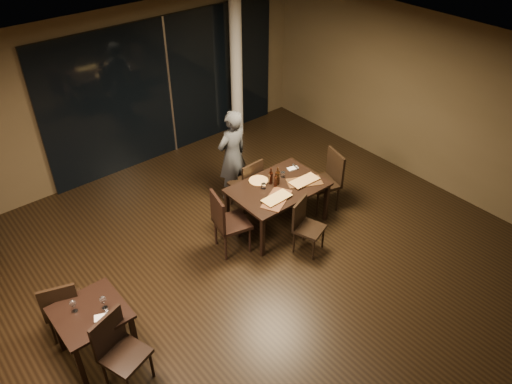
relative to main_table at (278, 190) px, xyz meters
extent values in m
plane|color=black|center=(-1.00, -0.80, -0.68)|extent=(8.00, 8.00, 0.00)
cube|color=#463A25|center=(-1.00, 3.25, 0.82)|extent=(8.00, 0.10, 3.00)
cube|color=#463A25|center=(3.05, -0.80, 0.82)|extent=(0.10, 8.00, 3.00)
cube|color=silver|center=(-1.00, -0.80, 2.34)|extent=(8.00, 8.00, 0.04)
cube|color=black|center=(0.00, 3.16, 0.67)|extent=(5.00, 0.06, 2.70)
cylinder|color=silver|center=(1.40, 2.85, 0.82)|extent=(0.24, 0.24, 3.00)
cube|color=black|center=(0.00, 0.00, 0.05)|extent=(1.50, 1.00, 0.04)
cube|color=black|center=(-0.69, -0.44, -0.32)|extent=(0.06, 0.06, 0.71)
cube|color=black|center=(0.69, -0.44, -0.32)|extent=(0.06, 0.06, 0.71)
cube|color=black|center=(-0.69, 0.44, -0.32)|extent=(0.06, 0.06, 0.71)
cube|color=black|center=(0.69, 0.44, -0.32)|extent=(0.06, 0.06, 0.71)
cube|color=black|center=(-3.40, -0.50, 0.05)|extent=(0.80, 0.80, 0.04)
cube|color=black|center=(-3.74, -0.84, -0.32)|extent=(0.06, 0.06, 0.71)
cube|color=black|center=(-3.06, -0.84, -0.32)|extent=(0.06, 0.06, 0.71)
cube|color=black|center=(-3.74, -0.16, -0.32)|extent=(0.06, 0.06, 0.71)
cube|color=black|center=(-3.06, -0.16, -0.32)|extent=(0.06, 0.06, 0.71)
cube|color=black|center=(-0.09, 0.73, -0.23)|extent=(0.46, 0.46, 0.05)
cylinder|color=black|center=(0.08, 0.92, -0.45)|extent=(0.04, 0.04, 0.45)
cylinder|color=black|center=(-0.28, 0.90, -0.45)|extent=(0.04, 0.04, 0.45)
cylinder|color=black|center=(0.09, 0.56, -0.45)|extent=(0.04, 0.04, 0.45)
cylinder|color=black|center=(-0.26, 0.54, -0.45)|extent=(0.04, 0.04, 0.45)
cube|color=black|center=(-0.08, 0.53, 0.02)|extent=(0.44, 0.06, 0.50)
cube|color=black|center=(-0.06, -0.80, -0.26)|extent=(0.52, 0.52, 0.05)
cylinder|color=black|center=(-0.16, -1.01, -0.47)|extent=(0.03, 0.03, 0.42)
cylinder|color=black|center=(0.15, -0.90, -0.47)|extent=(0.03, 0.03, 0.42)
cylinder|color=black|center=(-0.27, -0.69, -0.47)|extent=(0.03, 0.03, 0.42)
cylinder|color=black|center=(0.04, -0.58, -0.47)|extent=(0.03, 0.03, 0.42)
cube|color=black|center=(-0.12, -0.62, -0.03)|extent=(0.40, 0.17, 0.46)
cube|color=black|center=(-0.94, -0.02, -0.18)|extent=(0.59, 0.59, 0.06)
cylinder|color=black|center=(-0.79, -0.26, -0.43)|extent=(0.04, 0.04, 0.50)
cylinder|color=black|center=(-0.70, 0.13, -0.43)|extent=(0.04, 0.04, 0.50)
cylinder|color=black|center=(-1.18, -0.16, -0.43)|extent=(0.04, 0.04, 0.50)
cylinder|color=black|center=(-1.08, 0.22, -0.43)|extent=(0.04, 0.04, 0.50)
cube|color=black|center=(-1.15, 0.04, 0.10)|extent=(0.16, 0.49, 0.56)
cube|color=black|center=(0.89, -0.15, -0.18)|extent=(0.60, 0.60, 0.06)
cylinder|color=black|center=(0.75, 0.10, -0.43)|extent=(0.04, 0.04, 0.50)
cylinder|color=black|center=(0.65, -0.29, -0.43)|extent=(0.04, 0.04, 0.50)
cylinder|color=black|center=(1.13, -0.01, -0.43)|extent=(0.04, 0.04, 0.50)
cylinder|color=black|center=(1.03, -0.39, -0.43)|extent=(0.04, 0.04, 0.50)
cube|color=black|center=(1.10, -0.21, 0.10)|extent=(0.17, 0.48, 0.55)
cube|color=black|center=(-3.54, 0.10, -0.22)|extent=(0.56, 0.56, 0.05)
cylinder|color=black|center=(-3.31, 0.21, -0.45)|extent=(0.04, 0.04, 0.45)
cylinder|color=black|center=(-3.65, 0.32, -0.45)|extent=(0.04, 0.04, 0.45)
cylinder|color=black|center=(-3.43, -0.13, -0.45)|extent=(0.04, 0.04, 0.45)
cylinder|color=black|center=(-3.77, -0.02, -0.45)|extent=(0.04, 0.04, 0.45)
cube|color=black|center=(-3.61, -0.09, 0.03)|extent=(0.43, 0.18, 0.50)
cube|color=black|center=(-3.30, -1.10, -0.20)|extent=(0.58, 0.58, 0.05)
cylinder|color=black|center=(-3.06, -1.22, -0.44)|extent=(0.04, 0.04, 0.47)
cylinder|color=black|center=(-3.54, -0.98, -0.44)|extent=(0.04, 0.04, 0.47)
cylinder|color=black|center=(-3.18, -0.86, -0.44)|extent=(0.04, 0.04, 0.47)
cube|color=black|center=(-3.37, -0.90, 0.06)|extent=(0.45, 0.19, 0.52)
imported|color=#313336|center=(-0.08, 1.08, 0.17)|extent=(0.60, 0.43, 1.68)
cube|color=#4C2A18|center=(-0.25, -0.25, 0.08)|extent=(0.67, 0.54, 0.01)
cube|color=#402714|center=(0.40, -0.18, 0.08)|extent=(0.62, 0.50, 0.01)
cylinder|color=#B02913|center=(-0.15, 0.31, 0.08)|extent=(0.30, 0.30, 0.01)
cylinder|color=white|center=(-0.21, 0.11, 0.12)|extent=(0.07, 0.07, 0.09)
cylinder|color=white|center=(0.24, 0.15, 0.12)|extent=(0.07, 0.07, 0.09)
cube|color=white|center=(0.57, -0.14, 0.08)|extent=(0.20, 0.15, 0.01)
cube|color=white|center=(0.53, 0.23, 0.08)|extent=(0.20, 0.14, 0.01)
cube|color=silver|center=(-3.32, -0.68, 0.08)|extent=(0.21, 0.17, 0.01)
camera|label=1|loc=(-4.40, -4.75, 4.61)|focal=35.00mm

